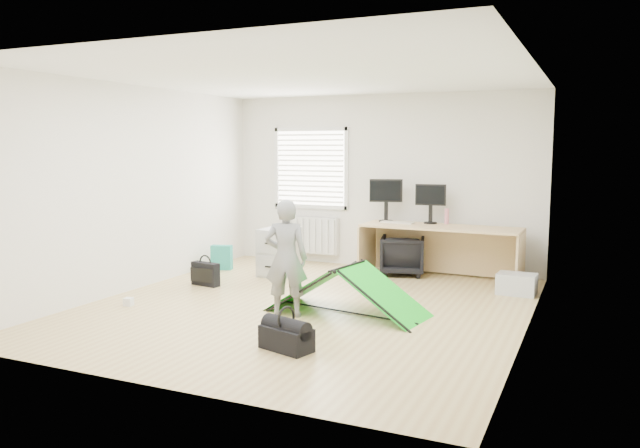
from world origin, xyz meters
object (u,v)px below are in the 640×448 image
at_px(monitor_right, 431,209).
at_px(duffel_bag, 286,339).
at_px(filing_cabinet, 279,252).
at_px(laptop_bag, 206,274).
at_px(thermos, 447,216).
at_px(person, 286,258).
at_px(office_chair, 403,255).
at_px(monitor_left, 386,206).
at_px(kite, 347,290).
at_px(storage_crate, 517,284).
at_px(desk, 440,253).

height_order(monitor_right, duffel_bag, monitor_right).
bearing_deg(filing_cabinet, laptop_bag, -117.55).
bearing_deg(monitor_right, thermos, 2.47).
bearing_deg(person, office_chair, -118.85).
bearing_deg(filing_cabinet, monitor_left, 35.16).
bearing_deg(monitor_left, monitor_right, -14.07).
xyz_separation_m(filing_cabinet, monitor_right, (2.03, 0.93, 0.63)).
height_order(monitor_right, person, person).
relative_size(filing_cabinet, person, 0.53).
distance_m(monitor_left, person, 2.89).
xyz_separation_m(office_chair, laptop_bag, (-2.26, -1.82, -0.13)).
relative_size(office_chair, kite, 0.36).
distance_m(thermos, storage_crate, 1.56).
relative_size(desk, filing_cabinet, 3.22).
bearing_deg(monitor_left, desk, -30.34).
bearing_deg(thermos, duffel_bag, -98.39).
bearing_deg(storage_crate, monitor_right, 150.18).
height_order(monitor_right, thermos, monitor_right).
distance_m(office_chair, person, 2.82).
bearing_deg(filing_cabinet, storage_crate, 4.78).
distance_m(monitor_left, storage_crate, 2.31).
bearing_deg(monitor_right, laptop_bag, -148.80).
bearing_deg(storage_crate, duffel_bag, -117.92).
relative_size(desk, thermos, 9.89).
bearing_deg(monitor_right, storage_crate, -35.60).
height_order(monitor_right, storage_crate, monitor_right).
distance_m(monitor_left, laptop_bag, 2.88).
bearing_deg(laptop_bag, monitor_right, 46.92).
relative_size(monitor_right, person, 0.34).
bearing_deg(desk, kite, -100.82).
xyz_separation_m(monitor_left, storage_crate, (2.01, -0.73, -0.87)).
relative_size(monitor_left, monitor_right, 1.11).
bearing_deg(thermos, filing_cabinet, -156.91).
bearing_deg(storage_crate, thermos, 144.08).
relative_size(storage_crate, duffel_bag, 0.96).
distance_m(office_chair, duffel_bag, 3.82).
xyz_separation_m(person, kite, (0.59, 0.37, -0.38)).
relative_size(thermos, storage_crate, 0.47).
height_order(office_chair, duffel_bag, office_chair).
xyz_separation_m(kite, duffel_bag, (-0.04, -1.44, -0.17)).
distance_m(storage_crate, duffel_bag, 3.63).
bearing_deg(laptop_bag, desk, 41.44).
bearing_deg(laptop_bag, duffel_bag, -31.37).
xyz_separation_m(thermos, storage_crate, (1.11, -0.80, -0.75)).
height_order(kite, laptop_bag, kite).
bearing_deg(monitor_left, person, -112.34).
distance_m(office_chair, laptop_bag, 2.90).
height_order(office_chair, kite, office_chair).
xyz_separation_m(thermos, duffel_bag, (-0.59, -4.01, -0.77)).
relative_size(office_chair, storage_crate, 1.34).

